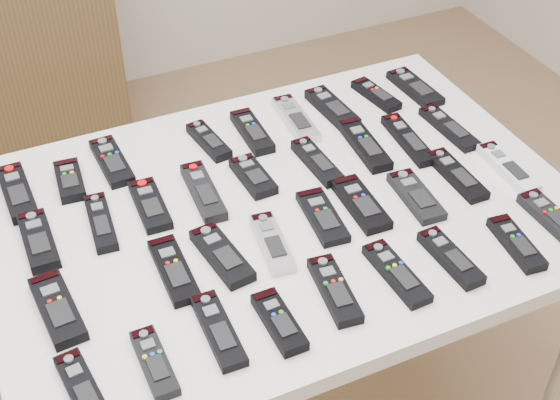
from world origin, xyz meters
name	(u,v)px	position (x,y,z in m)	size (l,w,h in m)	color
table	(280,227)	(0.06, 0.07, 0.72)	(1.25, 0.88, 0.78)	white
remote_0	(17,193)	(-0.45, 0.34, 0.79)	(0.06, 0.19, 0.02)	black
remote_1	(70,181)	(-0.33, 0.34, 0.79)	(0.06, 0.13, 0.02)	black
remote_2	(112,161)	(-0.23, 0.37, 0.79)	(0.06, 0.18, 0.02)	black
remote_3	(209,141)	(0.00, 0.35, 0.79)	(0.04, 0.15, 0.02)	black
remote_4	(252,132)	(0.11, 0.34, 0.79)	(0.05, 0.17, 0.02)	black
remote_5	(296,119)	(0.23, 0.35, 0.79)	(0.05, 0.19, 0.02)	#B7B7BC
remote_6	(332,108)	(0.33, 0.35, 0.79)	(0.06, 0.18, 0.02)	black
remote_7	(376,95)	(0.46, 0.36, 0.79)	(0.05, 0.15, 0.02)	black
remote_8	(415,88)	(0.57, 0.35, 0.79)	(0.06, 0.18, 0.02)	black
remote_9	(38,241)	(-0.44, 0.17, 0.79)	(0.06, 0.17, 0.02)	black
remote_10	(101,222)	(-0.31, 0.17, 0.79)	(0.05, 0.17, 0.02)	black
remote_11	(150,205)	(-0.20, 0.18, 0.79)	(0.06, 0.16, 0.02)	black
remote_12	(203,192)	(-0.08, 0.18, 0.79)	(0.05, 0.19, 0.02)	black
remote_13	(253,176)	(0.04, 0.18, 0.79)	(0.06, 0.14, 0.02)	black
remote_14	(317,162)	(0.19, 0.17, 0.79)	(0.05, 0.17, 0.02)	black
remote_15	(365,145)	(0.33, 0.18, 0.79)	(0.05, 0.20, 0.02)	black
remote_16	(408,140)	(0.43, 0.16, 0.79)	(0.05, 0.20, 0.02)	black
remote_17	(449,128)	(0.55, 0.16, 0.79)	(0.05, 0.19, 0.02)	black
remote_18	(58,309)	(-0.44, -0.03, 0.79)	(0.06, 0.18, 0.02)	black
remote_19	(174,270)	(-0.21, -0.02, 0.79)	(0.06, 0.18, 0.02)	black
remote_20	(222,255)	(-0.11, -0.03, 0.79)	(0.06, 0.18, 0.02)	black
remote_21	(272,243)	(-0.01, -0.03, 0.79)	(0.05, 0.17, 0.02)	#B7B7BC
remote_22	(322,217)	(0.12, 0.00, 0.79)	(0.06, 0.17, 0.02)	black
remote_23	(361,204)	(0.21, 0.00, 0.79)	(0.06, 0.18, 0.02)	black
remote_24	(416,196)	(0.34, -0.03, 0.79)	(0.06, 0.17, 0.02)	black
remote_25	(457,175)	(0.46, 0.00, 0.79)	(0.05, 0.18, 0.02)	black
remote_26	(508,168)	(0.58, -0.03, 0.79)	(0.05, 0.18, 0.02)	silver
remote_27	(83,391)	(-0.44, -0.23, 0.79)	(0.05, 0.17, 0.02)	black
remote_28	(154,363)	(-0.32, -0.22, 0.79)	(0.04, 0.15, 0.02)	black
remote_29	(218,330)	(-0.19, -0.20, 0.79)	(0.05, 0.18, 0.02)	black
remote_30	(279,322)	(-0.08, -0.23, 0.79)	(0.05, 0.15, 0.02)	black
remote_31	(335,290)	(0.05, -0.20, 0.79)	(0.05, 0.17, 0.02)	black
remote_32	(396,273)	(0.18, -0.21, 0.79)	(0.05, 0.18, 0.02)	black
remote_33	(451,258)	(0.29, -0.22, 0.79)	(0.05, 0.17, 0.02)	black
remote_34	(516,243)	(0.44, -0.24, 0.79)	(0.05, 0.16, 0.02)	black
remote_35	(552,218)	(0.55, -0.21, 0.79)	(0.05, 0.17, 0.02)	black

